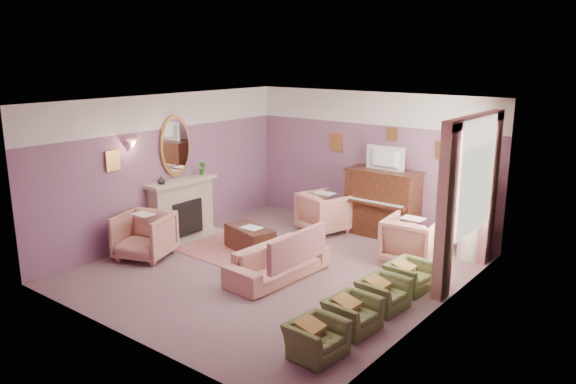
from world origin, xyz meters
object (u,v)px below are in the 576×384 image
Objects in this scene: floral_armchair_right at (412,238)px; olive_chair_c at (383,289)px; coffee_table at (250,239)px; piano at (383,204)px; olive_chair_d at (409,272)px; television at (383,157)px; sofa at (278,256)px; olive_chair_a at (316,333)px; floral_armchair_front at (144,233)px; floral_armchair_left at (325,210)px; side_table at (473,239)px; olive_chair_b at (352,309)px.

floral_armchair_right is 1.34× the size of olive_chair_c.
piano is at bearing 57.49° from coffee_table.
olive_chair_c is 1.00× the size of olive_chair_d.
television is 0.88× the size of floral_armchair_right.
olive_chair_d is (1.87, 0.88, -0.08)m from sofa.
olive_chair_a is (1.87, -1.58, -0.08)m from sofa.
piano is 1.54× the size of floral_armchair_front.
floral_armchair_left and floral_armchair_front have the same top height.
floral_armchair_left is 1.34× the size of olive_chair_a.
olive_chair_a is 0.97× the size of side_table.
side_table is at bearing 82.27° from olive_chair_d.
olive_chair_b is at bearing -0.28° from floral_armchair_front.
olive_chair_b is at bearing -94.22° from side_table.
floral_armchair_right is at bearing 100.17° from olive_chair_b.
floral_armchair_front is at bearing -163.11° from sofa.
floral_armchair_left is (-1.03, -0.46, -1.15)m from television.
olive_chair_b reaches higher than coffee_table.
piano is 1.54× the size of floral_armchair_left.
olive_chair_b is 1.00× the size of olive_chair_d.
coffee_table is 1.85m from floral_armchair_left.
piano reaches higher than sofa.
olive_chair_a is 4.42m from side_table.
olive_chair_d is (4.31, 1.62, -0.16)m from floral_armchair_front.
sofa is 2.02× the size of floral_armchair_left.
television is 1.18× the size of olive_chair_b.
sofa is at bearing -72.33° from floral_armchair_left.
sofa is 2.38m from floral_armchair_right.
television is at bearing 53.83° from floral_armchair_front.
olive_chair_d is at bearing -52.22° from piano.
olive_chair_b is at bearing -24.97° from coffee_table.
olive_chair_a is at bearing -93.44° from side_table.
side_table is (3.35, 2.15, 0.12)m from coffee_table.
sofa is (-0.25, -2.98, -0.28)m from piano.
olive_chair_b is 0.82m from olive_chair_c.
olive_chair_a is 1.00× the size of olive_chair_c.
floral_armchair_right is at bearing 35.00° from floral_armchair_front.
piano is 1.92m from side_table.
side_table reaches higher than olive_chair_c.
olive_chair_a is at bearing -40.15° from sofa.
floral_armchair_right is 1.94m from olive_chair_c.
piano reaches higher than olive_chair_a.
television is at bearing 109.83° from olive_chair_a.
olive_chair_c is at bearing -11.32° from coffee_table.
television reaches higher than sofa.
olive_chair_c is (1.63, -2.87, -1.31)m from television.
olive_chair_b is at bearing -22.08° from sofa.
television is 2.92m from olive_chair_d.
floral_armchair_left is at bearing -153.62° from piano.
sofa is 2.71× the size of olive_chair_a.
olive_chair_a is at bearing -70.17° from television.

